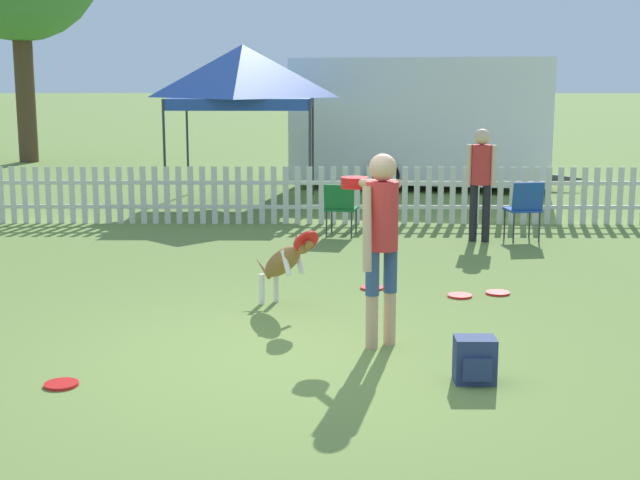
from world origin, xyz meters
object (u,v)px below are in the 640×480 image
frisbee_near_dog (460,296)px  folding_chair_center (340,205)px  frisbee_far_scatter (498,293)px  frisbee_midfield (372,288)px  folding_chair_blue_left (525,205)px  handler_person (379,224)px  canopy_tent_main (243,77)px  leaping_dog (285,260)px  spectator_standing (481,174)px  backpack_on_grass (475,360)px  equipment_trailer (422,120)px  frisbee_near_handler (61,384)px

frisbee_near_dog → folding_chair_center: bearing=108.9°
frisbee_far_scatter → frisbee_midfield: bearing=170.7°
frisbee_near_dog → folding_chair_blue_left: 3.63m
handler_person → canopy_tent_main: canopy_tent_main is taller
leaping_dog → spectator_standing: bearing=-159.9°
backpack_on_grass → canopy_tent_main: canopy_tent_main is taller
handler_person → frisbee_far_scatter: 2.57m
canopy_tent_main → equipment_trailer: bearing=35.2°
folding_chair_blue_left → folding_chair_center: size_ratio=1.10×
frisbee_midfield → folding_chair_center: size_ratio=0.33×
frisbee_near_dog → equipment_trailer: size_ratio=0.04×
leaping_dog → backpack_on_grass: bearing=90.1°
frisbee_midfield → equipment_trailer: bearing=81.0°
folding_chair_blue_left → canopy_tent_main: (-4.39, 3.84, 1.81)m
leaping_dog → frisbee_midfield: (0.92, 0.89, -0.50)m
handler_person → frisbee_near_handler: 2.93m
folding_chair_blue_left → backpack_on_grass: bearing=65.9°
leaping_dog → canopy_tent_main: bearing=-117.2°
handler_person → spectator_standing: size_ratio=1.05×
handler_person → canopy_tent_main: 9.19m
folding_chair_blue_left → folding_chair_center: bearing=-15.8°
backpack_on_grass → folding_chair_center: size_ratio=0.45×
folding_chair_center → frisbee_near_handler: bearing=83.1°
frisbee_near_dog → canopy_tent_main: (-3.00, 7.15, 2.32)m
frisbee_far_scatter → equipment_trailer: (0.11, 9.52, 1.41)m
frisbee_midfield → backpack_on_grass: bearing=-78.0°
handler_person → canopy_tent_main: size_ratio=0.58×
backpack_on_grass → spectator_standing: spectator_standing is taller
folding_chair_center → equipment_trailer: (1.79, 6.00, 0.95)m
frisbee_midfield → folding_chair_center: bearing=95.5°
frisbee_near_dog → frisbee_far_scatter: (0.43, 0.13, 0.00)m
canopy_tent_main → equipment_trailer: canopy_tent_main is taller
frisbee_near_dog → backpack_on_grass: backpack_on_grass is taller
folding_chair_blue_left → equipment_trailer: 6.46m
backpack_on_grass → frisbee_far_scatter: bearing=76.0°
canopy_tent_main → spectator_standing: canopy_tent_main is taller
folding_chair_blue_left → spectator_standing: 0.79m
frisbee_near_handler → equipment_trailer: 13.20m
backpack_on_grass → leaping_dog: bearing=125.8°
backpack_on_grass → equipment_trailer: equipment_trailer is taller
frisbee_midfield → equipment_trailer: 9.52m
frisbee_near_dog → frisbee_near_handler: bearing=-140.6°
frisbee_far_scatter → equipment_trailer: 9.62m
frisbee_near_handler → equipment_trailer: bearing=72.2°
leaping_dog → spectator_standing: size_ratio=0.59×
canopy_tent_main → spectator_standing: (3.74, -3.87, -1.36)m
frisbee_far_scatter → backpack_on_grass: backpack_on_grass is taller
frisbee_near_dog → frisbee_far_scatter: same height
handler_person → frisbee_near_dog: 2.25m
folding_chair_center → equipment_trailer: bearing=-94.7°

